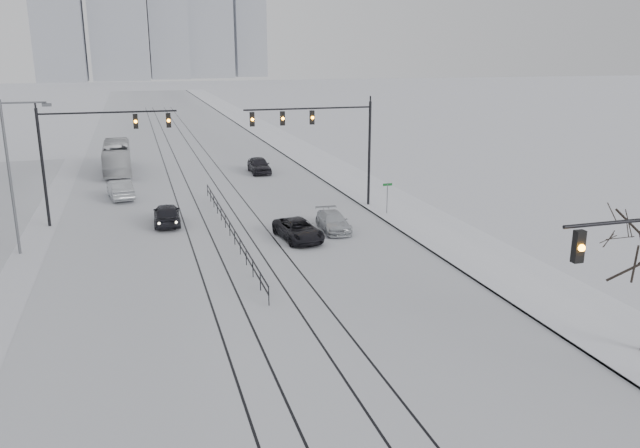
{
  "coord_description": "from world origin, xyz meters",
  "views": [
    {
      "loc": [
        -5.52,
        -8.81,
        11.59
      ],
      "look_at": [
        3.14,
        20.11,
        3.2
      ],
      "focal_mm": 35.0,
      "sensor_mm": 36.0,
      "label": 1
    }
  ],
  "objects": [
    {
      "name": "traffic_mast_nw",
      "position": [
        -8.52,
        36.0,
        5.57
      ],
      "size": [
        9.1,
        0.37,
        8.0
      ],
      "color": "black",
      "rests_on": "ground"
    },
    {
      "name": "curb",
      "position": [
        11.05,
        60.0,
        0.06
      ],
      "size": [
        0.1,
        260.0,
        0.12
      ],
      "primitive_type": "cube",
      "color": "gray",
      "rests_on": "ground"
    },
    {
      "name": "sedan_sb_inner",
      "position": [
        -3.72,
        33.98,
        0.75
      ],
      "size": [
        1.94,
        4.47,
        1.5
      ],
      "primitive_type": "imported",
      "rotation": [
        0.0,
        0.0,
        3.1
      ],
      "color": "black",
      "rests_on": "ground"
    },
    {
      "name": "box_truck",
      "position": [
        -7.22,
        55.0,
        1.49
      ],
      "size": [
        2.59,
        10.74,
        2.99
      ],
      "primitive_type": "imported",
      "rotation": [
        0.0,
        0.0,
        3.15
      ],
      "color": "silver",
      "rests_on": "ground"
    },
    {
      "name": "traffic_mast_ne",
      "position": [
        8.15,
        34.99,
        5.76
      ],
      "size": [
        9.6,
        0.37,
        8.0
      ],
      "color": "black",
      "rests_on": "ground"
    },
    {
      "name": "sedan_sb_outer",
      "position": [
        -6.88,
        43.19,
        0.79
      ],
      "size": [
        2.32,
        4.96,
        1.57
      ],
      "primitive_type": "imported",
      "rotation": [
        0.0,
        0.0,
        3.28
      ],
      "color": "#A2A6AA",
      "rests_on": "ground"
    },
    {
      "name": "skyline",
      "position": [
        5.02,
        273.63,
        30.65
      ],
      "size": [
        96.0,
        48.0,
        72.0
      ],
      "color": "#9397A1",
      "rests_on": "ground"
    },
    {
      "name": "street_light_west",
      "position": [
        -12.2,
        30.0,
        5.21
      ],
      "size": [
        2.73,
        0.25,
        9.0
      ],
      "color": "#595B60",
      "rests_on": "ground"
    },
    {
      "name": "sidewalk_east",
      "position": [
        13.5,
        60.0,
        0.08
      ],
      "size": [
        5.0,
        260.0,
        0.16
      ],
      "primitive_type": "cube",
      "color": "white",
      "rests_on": "ground"
    },
    {
      "name": "median_fence",
      "position": [
        0.0,
        30.0,
        0.53
      ],
      "size": [
        0.06,
        24.0,
        1.0
      ],
      "color": "black",
      "rests_on": "ground"
    },
    {
      "name": "sedan_nb_front",
      "position": [
        4.04,
        27.93,
        0.65
      ],
      "size": [
        2.68,
        4.89,
        1.3
      ],
      "primitive_type": "imported",
      "rotation": [
        0.0,
        0.0,
        0.12
      ],
      "color": "black",
      "rests_on": "ground"
    },
    {
      "name": "tram_rails",
      "position": [
        -0.0,
        40.0,
        0.02
      ],
      "size": [
        5.3,
        180.0,
        0.01
      ],
      "color": "black",
      "rests_on": "ground"
    },
    {
      "name": "road",
      "position": [
        0.0,
        60.0,
        0.01
      ],
      "size": [
        22.0,
        260.0,
        0.02
      ],
      "primitive_type": "cube",
      "color": "silver",
      "rests_on": "ground"
    },
    {
      "name": "sedan_nb_right",
      "position": [
        6.81,
        29.28,
        0.62
      ],
      "size": [
        1.94,
        4.33,
        1.23
      ],
      "primitive_type": "imported",
      "rotation": [
        0.0,
        0.0,
        -0.05
      ],
      "color": "#B9BDC2",
      "rests_on": "ground"
    },
    {
      "name": "street_sign",
      "position": [
        11.8,
        32.0,
        1.61
      ],
      "size": [
        0.7,
        0.06,
        2.4
      ],
      "color": "#595B60",
      "rests_on": "ground"
    },
    {
      "name": "sedan_nb_far",
      "position": [
        6.09,
        50.8,
        0.77
      ],
      "size": [
        1.85,
        4.55,
        1.55
      ],
      "primitive_type": "imported",
      "rotation": [
        0.0,
        0.0,
        -0.0
      ],
      "color": "black",
      "rests_on": "ground"
    }
  ]
}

